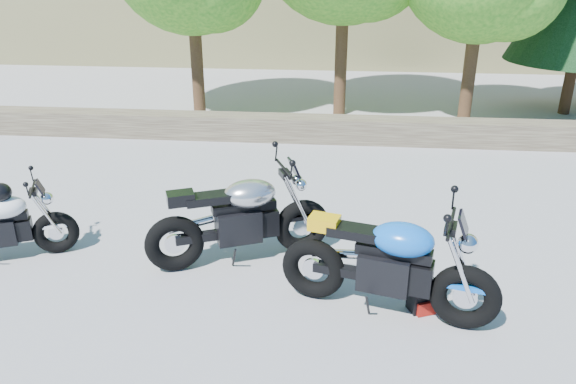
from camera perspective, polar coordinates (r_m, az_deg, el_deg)
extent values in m
plane|color=gray|center=(6.68, -2.56, -9.25)|extent=(90.00, 90.00, 0.00)
cube|color=#473D2F|center=(11.60, 1.14, 6.48)|extent=(22.00, 0.55, 0.50)
cylinder|color=#382314|center=(13.37, -9.31, 13.97)|extent=(0.28, 0.28, 3.02)
cylinder|color=#382314|center=(13.32, 5.46, 14.86)|extent=(0.28, 0.28, 3.36)
cylinder|color=#382314|center=(13.05, 18.09, 12.70)|extent=(0.28, 0.28, 2.91)
cylinder|color=#382314|center=(15.00, 26.90, 11.13)|extent=(0.26, 0.26, 2.16)
torus|color=black|center=(7.18, 1.44, -3.47)|extent=(0.73, 0.44, 0.72)
torus|color=black|center=(6.89, -11.44, -5.17)|extent=(0.73, 0.44, 0.72)
cylinder|color=silver|center=(7.18, 1.44, -3.47)|extent=(0.24, 0.14, 0.25)
cylinder|color=silver|center=(6.89, -11.44, -5.17)|extent=(0.24, 0.14, 0.25)
cube|color=black|center=(6.93, -5.08, -3.37)|extent=(0.63, 0.52, 0.40)
cube|color=black|center=(6.84, -4.51, -1.43)|extent=(0.79, 0.47, 0.11)
ellipsoid|color=#B5B5BA|center=(6.79, -3.90, -0.15)|extent=(0.76, 0.65, 0.34)
cube|color=black|center=(6.71, -8.00, -0.64)|extent=(0.61, 0.44, 0.10)
cube|color=black|center=(6.65, -10.87, -0.63)|extent=(0.38, 0.33, 0.15)
cylinder|color=black|center=(6.80, -0.29, 2.29)|extent=(0.32, 0.70, 0.04)
sphere|color=silver|center=(6.92, 1.14, 0.97)|extent=(0.20, 0.20, 0.20)
torus|color=black|center=(7.77, -22.48, -3.81)|extent=(0.58, 0.35, 0.57)
cylinder|color=silver|center=(7.77, -22.48, -3.81)|extent=(0.19, 0.11, 0.20)
cube|color=black|center=(7.74, -27.17, -2.28)|extent=(0.63, 0.37, 0.09)
ellipsoid|color=white|center=(7.69, -26.89, -1.39)|extent=(0.60, 0.51, 0.27)
cylinder|color=black|center=(7.55, -24.53, 0.32)|extent=(0.25, 0.55, 0.03)
sphere|color=silver|center=(7.59, -23.29, -0.61)|extent=(0.16, 0.16, 0.16)
ellipsoid|color=black|center=(7.61, -27.15, -0.05)|extent=(0.33, 0.34, 0.24)
torus|color=black|center=(6.06, 17.54, -10.15)|extent=(0.74, 0.36, 0.72)
torus|color=black|center=(6.26, 2.58, -7.78)|extent=(0.74, 0.36, 0.72)
cylinder|color=silver|center=(6.06, 17.54, -10.15)|extent=(0.25, 0.11, 0.25)
cylinder|color=silver|center=(6.26, 2.58, -7.78)|extent=(0.25, 0.11, 0.25)
cube|color=black|center=(6.04, 9.79, -7.90)|extent=(0.61, 0.46, 0.40)
cube|color=black|center=(5.91, 10.70, -5.97)|extent=(0.81, 0.37, 0.11)
ellipsoid|color=blue|center=(5.82, 11.57, -4.73)|extent=(0.73, 0.59, 0.34)
cube|color=black|center=(5.90, 6.84, -4.02)|extent=(0.61, 0.38, 0.10)
cube|color=#D8A10B|center=(5.95, 3.71, -3.14)|extent=(0.36, 0.30, 0.15)
cylinder|color=black|center=(5.68, 16.25, -3.07)|extent=(0.22, 0.73, 0.04)
sphere|color=silver|center=(5.76, 17.81, -5.02)|extent=(0.20, 0.20, 0.20)
cube|color=black|center=(6.30, 13.49, -10.14)|extent=(0.33, 0.28, 0.37)
cube|color=#9B140C|center=(6.27, 13.93, -11.46)|extent=(0.21, 0.12, 0.16)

